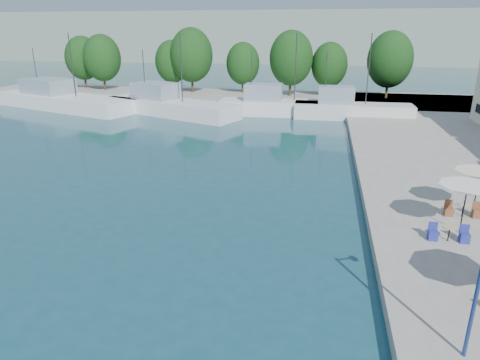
% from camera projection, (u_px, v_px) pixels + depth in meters
% --- Properties ---
extents(quay_far, '(90.00, 16.00, 0.60)m').
position_uv_depth(quay_far, '(248.00, 99.00, 64.73)').
color(quay_far, gray).
rests_on(quay_far, ground).
extents(hill_west, '(180.00, 40.00, 16.00)m').
position_uv_depth(hill_west, '(233.00, 37.00, 152.31)').
color(hill_west, gray).
rests_on(hill_west, ground).
extents(hill_east, '(140.00, 40.00, 12.00)m').
position_uv_depth(hill_east, '(429.00, 42.00, 158.76)').
color(hill_east, gray).
rests_on(hill_east, ground).
extents(trawler_01, '(22.78, 12.82, 10.20)m').
position_uv_depth(trawler_01, '(63.00, 100.00, 58.23)').
color(trawler_01, white).
rests_on(trawler_01, ground).
extents(trawler_02, '(18.65, 11.50, 10.20)m').
position_uv_depth(trawler_02, '(169.00, 106.00, 53.88)').
color(trawler_02, silver).
rests_on(trawler_02, ground).
extents(trawler_03, '(15.48, 4.53, 10.20)m').
position_uv_depth(trawler_03, '(278.00, 106.00, 53.52)').
color(trawler_03, silver).
rests_on(trawler_03, ground).
extents(trawler_04, '(13.84, 3.73, 10.20)m').
position_uv_depth(trawler_04, '(350.00, 110.00, 51.18)').
color(trawler_04, silver).
rests_on(trawler_04, ground).
extents(tree_01, '(5.87, 5.87, 8.68)m').
position_uv_depth(tree_01, '(83.00, 58.00, 72.90)').
color(tree_01, '#3F2B19').
rests_on(tree_01, quay_far).
extents(tree_02, '(6.06, 6.06, 8.97)m').
position_uv_depth(tree_02, '(102.00, 58.00, 70.44)').
color(tree_02, '#3F2B19').
rests_on(tree_02, quay_far).
extents(tree_03, '(5.46, 5.46, 8.09)m').
position_uv_depth(tree_03, '(172.00, 62.00, 69.49)').
color(tree_03, '#3F2B19').
rests_on(tree_03, quay_far).
extents(tree_04, '(6.75, 6.75, 9.99)m').
position_uv_depth(tree_04, '(191.00, 55.00, 67.59)').
color(tree_04, '#3F2B19').
rests_on(tree_04, quay_far).
extents(tree_05, '(5.28, 5.28, 7.81)m').
position_uv_depth(tree_05, '(243.00, 64.00, 67.63)').
color(tree_05, '#3F2B19').
rests_on(tree_05, quay_far).
extents(tree_06, '(6.48, 6.48, 9.60)m').
position_uv_depth(tree_06, '(291.00, 58.00, 63.77)').
color(tree_06, '#3F2B19').
rests_on(tree_06, quay_far).
extents(tree_07, '(5.34, 5.34, 7.91)m').
position_uv_depth(tree_07, '(329.00, 65.00, 64.16)').
color(tree_07, '#3F2B19').
rests_on(tree_07, quay_far).
extents(tree_08, '(6.43, 6.43, 9.52)m').
position_uv_depth(tree_08, '(390.00, 60.00, 61.52)').
color(tree_08, '#3F2B19').
rests_on(tree_08, quay_far).
extents(umbrella_white, '(2.68, 2.68, 2.49)m').
position_uv_depth(umbrella_white, '(467.00, 190.00, 20.42)').
color(umbrella_white, black).
rests_on(umbrella_white, quay_right).
extents(umbrella_cream, '(2.56, 2.56, 2.41)m').
position_uv_depth(umbrella_cream, '(480.00, 175.00, 22.69)').
color(umbrella_cream, black).
rests_on(umbrella_cream, quay_right).
extents(cafe_table_02, '(1.82, 0.70, 0.76)m').
position_uv_depth(cafe_table_02, '(449.00, 235.00, 20.18)').
color(cafe_table_02, black).
rests_on(cafe_table_02, quay_right).
extents(cafe_table_03, '(1.82, 0.70, 0.76)m').
position_uv_depth(cafe_table_03, '(462.00, 212.00, 22.86)').
color(cafe_table_03, black).
rests_on(cafe_table_03, quay_right).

